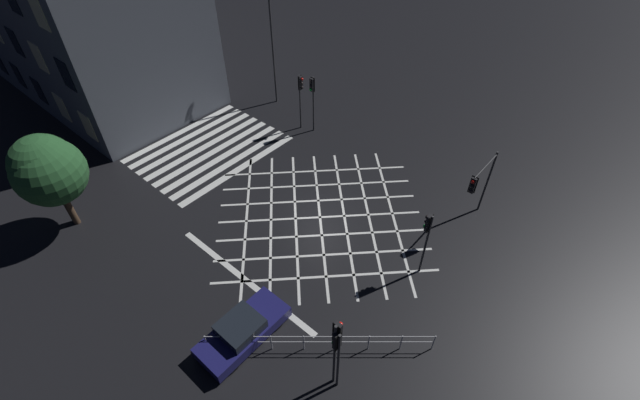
% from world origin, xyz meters
% --- Properties ---
extents(ground_plane, '(200.00, 200.00, 0.00)m').
position_xyz_m(ground_plane, '(0.00, 0.00, 0.00)').
color(ground_plane, black).
extents(road_markings, '(14.02, 20.32, 0.01)m').
position_xyz_m(road_markings, '(0.25, -5.92, 0.00)').
color(road_markings, silver).
rests_on(road_markings, ground_plane).
extents(traffic_light_ne_cross, '(0.36, 0.39, 3.85)m').
position_xyz_m(traffic_light_ne_cross, '(6.73, 6.62, 2.75)').
color(traffic_light_ne_cross, '#2D2D30').
rests_on(traffic_light_ne_cross, ground_plane).
extents(traffic_light_nw_main, '(2.78, 0.36, 4.10)m').
position_xyz_m(traffic_light_nw_main, '(-5.03, 6.47, 3.03)').
color(traffic_light_nw_main, '#2D2D30').
rests_on(traffic_light_nw_main, ground_plane).
extents(traffic_light_sw_main, '(0.39, 0.36, 4.09)m').
position_xyz_m(traffic_light_sw_main, '(-6.26, -6.08, 2.92)').
color(traffic_light_sw_main, '#2D2D30').
rests_on(traffic_light_sw_main, ground_plane).
extents(traffic_light_median_north, '(0.36, 0.39, 3.87)m').
position_xyz_m(traffic_light_median_north, '(-0.38, 6.14, 2.77)').
color(traffic_light_median_north, '#2D2D30').
rests_on(traffic_light_median_north, ground_plane).
extents(traffic_light_sw_cross, '(0.36, 0.39, 4.05)m').
position_xyz_m(traffic_light_sw_cross, '(-6.01, -6.91, 2.90)').
color(traffic_light_sw_cross, '#2D2D30').
rests_on(traffic_light_sw_cross, ground_plane).
extents(traffic_light_ne_main, '(0.39, 0.36, 4.18)m').
position_xyz_m(traffic_light_ne_main, '(6.62, 6.51, 2.98)').
color(traffic_light_ne_main, '#2D2D30').
rests_on(traffic_light_ne_main, ground_plane).
extents(street_lamp_east, '(0.59, 0.59, 9.68)m').
position_xyz_m(street_lamp_east, '(0.33, -13.86, 7.16)').
color(street_lamp_east, '#2D2D30').
rests_on(street_lamp_east, ground_plane).
extents(street_lamp_west, '(0.40, 0.40, 8.52)m').
position_xyz_m(street_lamp_west, '(-7.48, -10.94, 5.31)').
color(street_lamp_west, '#2D2D30').
rests_on(street_lamp_west, ground_plane).
extents(street_tree_near, '(3.51, 3.51, 5.38)m').
position_xyz_m(street_tree_near, '(9.17, -9.98, 3.61)').
color(street_tree_near, '#473323').
rests_on(street_tree_near, ground_plane).
extents(street_tree_far, '(3.11, 3.11, 5.58)m').
position_xyz_m(street_tree_far, '(9.21, -10.18, 4.01)').
color(street_tree_far, '#473323').
rests_on(street_tree_far, ground_plane).
extents(waiting_car, '(4.20, 1.77, 1.26)m').
position_xyz_m(waiting_car, '(7.78, 2.33, 0.59)').
color(waiting_car, '#191951').
rests_on(waiting_car, ground_plane).
extents(pedestrian_railing, '(6.31, 7.30, 1.05)m').
position_xyz_m(pedestrian_railing, '(6.02, 5.19, 0.67)').
color(pedestrian_railing, '#B7B7BC').
rests_on(pedestrian_railing, ground_plane).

